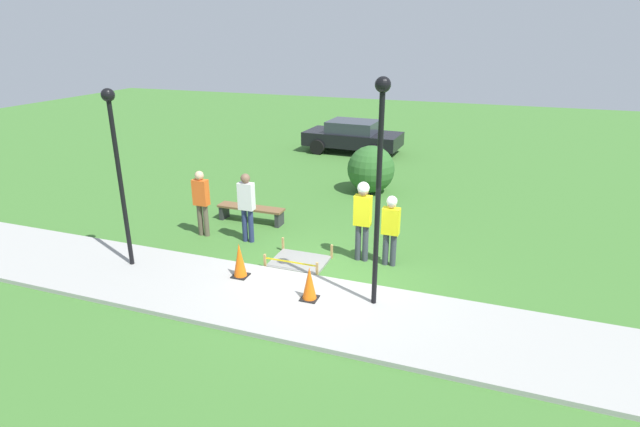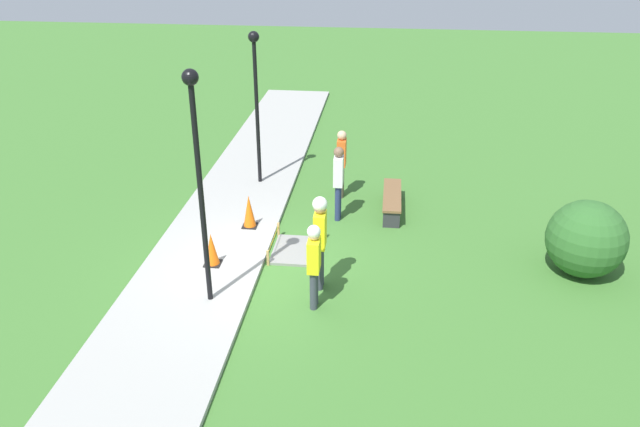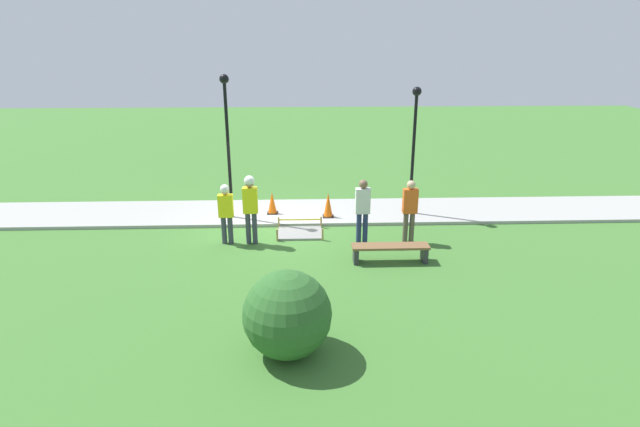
% 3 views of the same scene
% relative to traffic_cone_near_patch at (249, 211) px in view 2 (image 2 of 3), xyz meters
% --- Properties ---
extents(ground_plane, '(60.00, 60.00, 0.00)m').
position_rel_traffic_cone_near_patch_xyz_m(ground_plane, '(1.84, 0.63, -0.49)').
color(ground_plane, '#3D702D').
extents(sidewalk, '(28.00, 2.50, 0.10)m').
position_rel_traffic_cone_near_patch_xyz_m(sidewalk, '(1.84, -0.62, -0.44)').
color(sidewalk, '#9E9E99').
rests_on(sidewalk, ground_plane).
extents(wet_concrete_patch, '(1.34, 1.09, 0.35)m').
position_rel_traffic_cone_near_patch_xyz_m(wet_concrete_patch, '(0.89, 1.24, -0.45)').
color(wet_concrete_patch, gray).
rests_on(wet_concrete_patch, ground_plane).
extents(traffic_cone_near_patch, '(0.34, 0.34, 0.79)m').
position_rel_traffic_cone_near_patch_xyz_m(traffic_cone_near_patch, '(0.00, 0.00, 0.00)').
color(traffic_cone_near_patch, black).
rests_on(traffic_cone_near_patch, sidewalk).
extents(traffic_cone_far_patch, '(0.34, 0.34, 0.71)m').
position_rel_traffic_cone_near_patch_xyz_m(traffic_cone_far_patch, '(1.79, -0.40, -0.04)').
color(traffic_cone_far_patch, black).
rests_on(traffic_cone_far_patch, sidewalk).
extents(park_bench, '(1.97, 0.44, 0.46)m').
position_rel_traffic_cone_near_patch_xyz_m(park_bench, '(-1.42, 3.29, -0.16)').
color(park_bench, '#2D2D33').
rests_on(park_bench, ground_plane).
extents(worker_supervisor, '(0.40, 0.25, 1.71)m').
position_rel_traffic_cone_near_patch_xyz_m(worker_supervisor, '(2.92, 1.88, 0.52)').
color(worker_supervisor, '#383D47').
rests_on(worker_supervisor, ground_plane).
extents(worker_assistant, '(0.40, 0.28, 1.96)m').
position_rel_traffic_cone_near_patch_xyz_m(worker_assistant, '(2.24, 1.91, 0.71)').
color(worker_assistant, '#383D47').
rests_on(worker_assistant, ground_plane).
extents(bystander_in_orange_shirt, '(0.40, 0.24, 1.80)m').
position_rel_traffic_cone_near_patch_xyz_m(bystander_in_orange_shirt, '(-2.16, 1.96, 0.54)').
color(bystander_in_orange_shirt, brown).
rests_on(bystander_in_orange_shirt, ground_plane).
extents(bystander_in_gray_shirt, '(0.40, 0.24, 1.84)m').
position_rel_traffic_cone_near_patch_xyz_m(bystander_in_gray_shirt, '(-0.84, 2.00, 0.57)').
color(bystander_in_gray_shirt, navy).
rests_on(bystander_in_gray_shirt, ground_plane).
extents(lamppost_near, '(0.28, 0.28, 4.39)m').
position_rel_traffic_cone_near_patch_xyz_m(lamppost_near, '(3.05, -0.10, 2.44)').
color(lamppost_near, black).
rests_on(lamppost_near, sidewalk).
extents(lamppost_far, '(0.28, 0.28, 4.00)m').
position_rel_traffic_cone_near_patch_xyz_m(lamppost_far, '(-2.68, -0.30, 2.22)').
color(lamppost_far, black).
rests_on(lamppost_far, sidewalk).
extents(shrub_rounded_near, '(1.59, 1.59, 1.59)m').
position_rel_traffic_cone_near_patch_xyz_m(shrub_rounded_near, '(1.10, 7.20, 0.31)').
color(shrub_rounded_near, '#2D6028').
rests_on(shrub_rounded_near, ground_plane).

